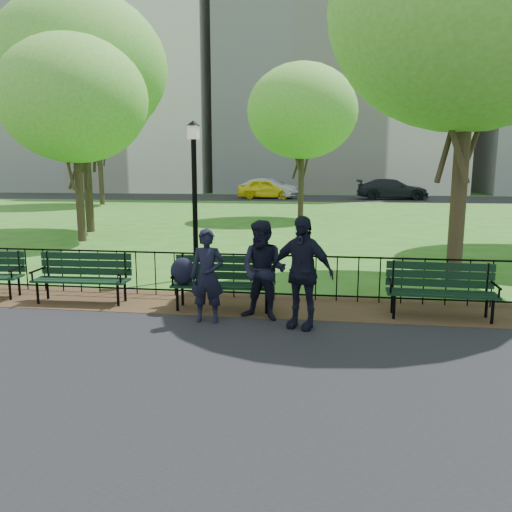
# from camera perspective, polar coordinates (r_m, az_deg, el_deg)

# --- Properties ---
(ground) EXTENTS (120.00, 120.00, 0.00)m
(ground) POSITION_cam_1_polar(r_m,az_deg,el_deg) (7.91, -0.95, -8.69)
(ground) COLOR #355A17
(asphalt_path) EXTENTS (60.00, 9.20, 0.01)m
(asphalt_path) POSITION_cam_1_polar(r_m,az_deg,el_deg) (4.88, -7.78, -21.36)
(asphalt_path) COLOR black
(asphalt_path) RESTS_ON ground
(dirt_strip) EXTENTS (60.00, 1.60, 0.01)m
(dirt_strip) POSITION_cam_1_polar(r_m,az_deg,el_deg) (9.33, 0.52, -5.67)
(dirt_strip) COLOR #342615
(dirt_strip) RESTS_ON ground
(far_street) EXTENTS (70.00, 9.00, 0.01)m
(far_street) POSITION_cam_1_polar(r_m,az_deg,el_deg) (42.49, 6.63, 6.60)
(far_street) COLOR black
(far_street) RESTS_ON ground
(iron_fence) EXTENTS (24.06, 0.06, 1.00)m
(iron_fence) POSITION_cam_1_polar(r_m,az_deg,el_deg) (9.69, 0.92, -2.11)
(iron_fence) COLOR black
(iron_fence) RESTS_ON ground
(apartment_west) EXTENTS (22.00, 15.00, 26.00)m
(apartment_west) POSITION_cam_1_polar(r_m,az_deg,el_deg) (60.96, -15.19, 19.63)
(apartment_west) COLOR silver
(apartment_west) RESTS_ON ground
(apartment_mid) EXTENTS (24.00, 15.00, 30.00)m
(apartment_mid) POSITION_cam_1_polar(r_m,az_deg,el_deg) (56.78, 9.56, 22.63)
(apartment_mid) COLOR beige
(apartment_mid) RESTS_ON ground
(park_bench_main) EXTENTS (1.86, 0.64, 1.04)m
(park_bench_main) POSITION_cam_1_polar(r_m,az_deg,el_deg) (9.00, -5.89, -2.07)
(park_bench_main) COLOR black
(park_bench_main) RESTS_ON ground
(park_bench_left_a) EXTENTS (1.82, 0.63, 1.02)m
(park_bench_left_a) POSITION_cam_1_polar(r_m,az_deg,el_deg) (10.03, -19.15, -1.76)
(park_bench_left_a) COLOR black
(park_bench_left_a) RESTS_ON ground
(park_bench_right_a) EXTENTS (1.81, 0.62, 1.02)m
(park_bench_right_a) POSITION_cam_1_polar(r_m,az_deg,el_deg) (9.06, 20.36, -3.07)
(park_bench_right_a) COLOR black
(park_bench_right_a) RESTS_ON ground
(lamppost) EXTENTS (0.32, 0.32, 3.57)m
(lamppost) POSITION_cam_1_polar(r_m,az_deg,el_deg) (11.47, -7.03, 7.02)
(lamppost) COLOR black
(lamppost) RESTS_ON ground
(tree_near_w) EXTENTS (4.94, 4.94, 6.88)m
(tree_near_w) POSITION_cam_1_polar(r_m,az_deg,el_deg) (18.50, -20.11, 16.41)
(tree_near_w) COLOR #2D2116
(tree_near_w) RESTS_ON ground
(tree_near_e) EXTENTS (6.06, 6.06, 8.45)m
(tree_near_e) POSITION_cam_1_polar(r_m,az_deg,el_deg) (12.57, 23.46, 24.61)
(tree_near_e) COLOR #2D2116
(tree_near_e) RESTS_ON ground
(tree_mid_w) EXTENTS (6.50, 6.50, 9.06)m
(tree_mid_w) POSITION_cam_1_polar(r_m,az_deg,el_deg) (21.34, -19.35, 19.66)
(tree_mid_w) COLOR #2D2116
(tree_mid_w) RESTS_ON ground
(tree_far_c) EXTENTS (5.43, 5.43, 7.57)m
(tree_far_c) POSITION_cam_1_polar(r_m,az_deg,el_deg) (25.53, 5.29, 16.13)
(tree_far_c) COLOR #2D2116
(tree_far_c) RESTS_ON ground
(tree_far_w) EXTENTS (7.29, 7.29, 10.16)m
(tree_far_w) POSITION_cam_1_polar(r_m,az_deg,el_deg) (36.73, -17.74, 16.68)
(tree_far_w) COLOR #2D2116
(tree_far_w) RESTS_ON ground
(person_left) EXTENTS (0.58, 0.39, 1.55)m
(person_left) POSITION_cam_1_polar(r_m,az_deg,el_deg) (8.24, -5.58, -2.28)
(person_left) COLOR black
(person_left) RESTS_ON asphalt_path
(person_mid) EXTENTS (0.90, 0.62, 1.68)m
(person_mid) POSITION_cam_1_polar(r_m,az_deg,el_deg) (8.31, 0.85, -1.68)
(person_mid) COLOR black
(person_mid) RESTS_ON asphalt_path
(person_right) EXTENTS (1.14, 0.76, 1.80)m
(person_right) POSITION_cam_1_polar(r_m,az_deg,el_deg) (7.92, 5.21, -1.85)
(person_right) COLOR black
(person_right) RESTS_ON asphalt_path
(taxi) EXTENTS (4.76, 2.19, 1.58)m
(taxi) POSITION_cam_1_polar(r_m,az_deg,el_deg) (41.34, 1.13, 7.67)
(taxi) COLOR yellow
(taxi) RESTS_ON far_street
(sedan_silver) EXTENTS (5.23, 3.52, 1.63)m
(sedan_silver) POSITION_cam_1_polar(r_m,az_deg,el_deg) (41.98, 1.58, 7.74)
(sedan_silver) COLOR #929499
(sedan_silver) RESTS_ON far_street
(sedan_dark) EXTENTS (5.63, 2.32, 1.63)m
(sedan_dark) POSITION_cam_1_polar(r_m,az_deg,el_deg) (41.80, 15.30, 7.38)
(sedan_dark) COLOR black
(sedan_dark) RESTS_ON far_street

